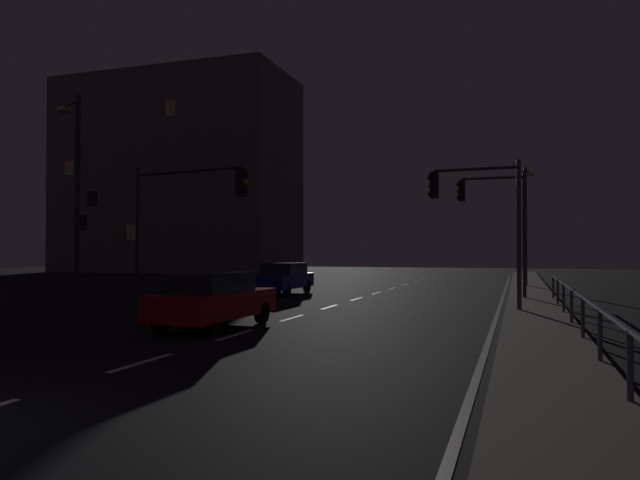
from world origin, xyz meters
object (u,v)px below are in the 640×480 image
(traffic_light_far_left, at_px, (478,206))
(building_distant, at_px, (178,176))
(car_oncoming, at_px, (283,278))
(street_lamp_median, at_px, (526,215))
(car, at_px, (213,299))
(traffic_light_mid_left, at_px, (184,206))
(street_lamp_far_end, at_px, (75,185))
(traffic_light_mid_right, at_px, (495,210))

(traffic_light_far_left, xyz_separation_m, building_distant, (-33.07, 33.08, 6.41))
(car_oncoming, height_order, street_lamp_median, street_lamp_median)
(traffic_light_far_left, bearing_deg, car, -134.54)
(car, xyz_separation_m, street_lamp_median, (8.65, 22.46, 3.54))
(traffic_light_mid_left, xyz_separation_m, street_lamp_far_end, (-2.81, -2.34, 0.63))
(traffic_light_mid_right, distance_m, building_distant, 43.73)
(traffic_light_mid_right, height_order, building_distant, building_distant)
(building_distant, bearing_deg, traffic_light_far_left, -45.01)
(traffic_light_far_left, height_order, street_lamp_far_end, street_lamp_far_end)
(car_oncoming, bearing_deg, traffic_light_mid_left, -90.92)
(traffic_light_mid_right, relative_size, street_lamp_median, 0.79)
(building_distant, bearing_deg, street_lamp_median, -26.69)
(traffic_light_far_left, height_order, building_distant, building_distant)
(car, height_order, traffic_light_mid_right, traffic_light_mid_right)
(car_oncoming, bearing_deg, traffic_light_far_left, -31.42)
(street_lamp_median, relative_size, street_lamp_far_end, 0.94)
(traffic_light_mid_right, height_order, street_lamp_far_end, street_lamp_far_end)
(street_lamp_far_end, bearing_deg, building_distant, 117.58)
(car, xyz_separation_m, traffic_light_mid_left, (-3.33, 3.84, 2.98))
(traffic_light_mid_right, xyz_separation_m, traffic_light_mid_left, (-10.54, -8.72, -0.19))
(street_lamp_median, bearing_deg, car, -111.06)
(traffic_light_mid_right, relative_size, building_distant, 0.23)
(car, distance_m, traffic_light_far_left, 10.16)
(traffic_light_far_left, relative_size, building_distant, 0.22)
(car_oncoming, height_order, traffic_light_mid_right, traffic_light_mid_right)
(street_lamp_far_end, bearing_deg, car_oncoming, 75.64)
(traffic_light_mid_left, bearing_deg, traffic_light_far_left, 16.94)
(car, relative_size, traffic_light_mid_right, 0.80)
(building_distant, bearing_deg, car, -56.73)
(street_lamp_median, xyz_separation_m, street_lamp_far_end, (-14.79, -20.96, 0.07))
(traffic_light_far_left, height_order, street_lamp_median, street_lamp_median)
(traffic_light_mid_left, distance_m, street_lamp_median, 22.15)
(car_oncoming, xyz_separation_m, street_lamp_far_end, (-2.95, -11.54, 3.61))
(car, height_order, traffic_light_mid_left, traffic_light_mid_left)
(car, bearing_deg, traffic_light_mid_left, 130.95)
(car, relative_size, street_lamp_far_end, 0.60)
(car_oncoming, height_order, street_lamp_far_end, street_lamp_far_end)
(car, relative_size, traffic_light_mid_left, 0.84)
(car, relative_size, street_lamp_median, 0.63)
(traffic_light_mid_right, height_order, street_lamp_median, street_lamp_median)
(street_lamp_far_end, distance_m, building_distant, 43.83)
(car, relative_size, building_distant, 0.18)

